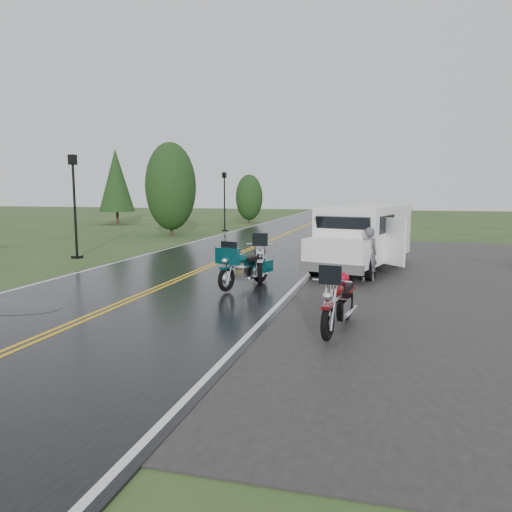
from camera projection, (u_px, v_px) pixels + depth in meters
The scene contains 12 objects.
ground at pixel (131, 301), 12.86m from camera, with size 120.00×120.00×0.00m, color #2D471E.
road at pixel (242, 253), 22.43m from camera, with size 8.00×100.00×0.04m, color black.
motorcycle_red at pixel (328, 308), 9.15m from camera, with size 0.85×2.34×1.38m, color #5C0A0C, non-canonical shape.
motorcycle_teal at pixel (226, 269), 13.59m from camera, with size 0.85×2.35×1.39m, color #05393D, non-canonical shape.
motorcycle_silver at pixel (260, 262), 14.63m from camera, with size 0.92×2.52×1.49m, color #AAABB2, non-canonical shape.
van_white at pixel (316, 241), 16.32m from camera, with size 2.22×5.91×2.32m, color white, non-canonical shape.
person_at_van at pixel (368, 255), 15.32m from camera, with size 0.61×0.40×1.67m, color #54555A.
lamp_post_near_left at pixel (75, 206), 20.51m from camera, with size 0.37×0.37×4.30m, color black, non-canonical shape.
lamp_post_far_left at pixel (225, 202), 33.93m from camera, with size 0.35×0.35×4.04m, color black, non-canonical shape.
tree_left_mid at pixel (171, 196), 30.70m from camera, with size 3.13×3.13×4.89m, color #1E3D19, non-canonical shape.
tree_left_far at pixel (249, 202), 42.25m from camera, with size 2.28×2.28×3.51m, color #1E3D19, non-canonical shape.
pine_left_far at pixel (116, 188), 40.68m from camera, with size 2.86×2.86×5.96m, color #1E3D19, non-canonical shape.
Camera 1 is at (6.38, -11.33, 2.85)m, focal length 35.00 mm.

